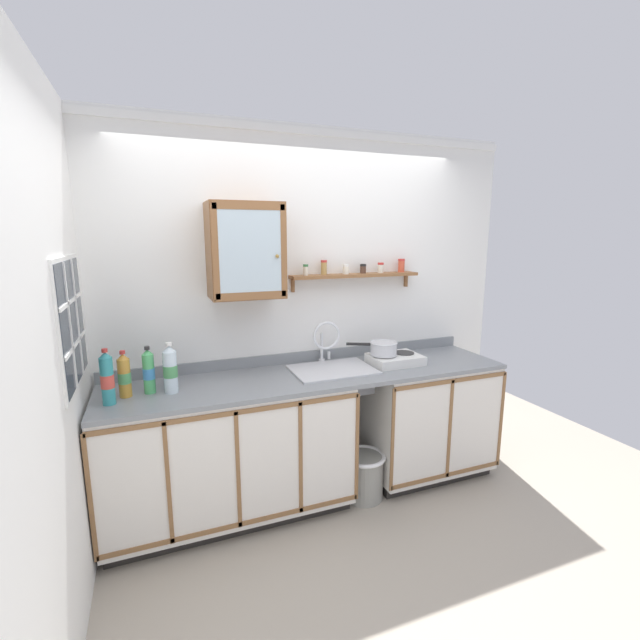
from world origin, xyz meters
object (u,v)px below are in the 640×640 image
at_px(bottle_detergent_teal_4, 107,379).
at_px(trash_bin, 363,475).
at_px(bottle_juice_amber_3, 124,376).
at_px(wall_cabinet, 245,251).
at_px(hot_plate_stove, 395,359).
at_px(sink, 332,373).
at_px(bottle_water_clear_0, 170,370).
at_px(bottle_water_blue_1, 169,371).
at_px(saucepan, 383,348).
at_px(bottle_soda_green_2, 149,372).

height_order(bottle_detergent_teal_4, trash_bin, bottle_detergent_teal_4).
distance_m(bottle_juice_amber_3, wall_cabinet, 1.08).
distance_m(hot_plate_stove, bottle_detergent_teal_4, 1.95).
bearing_deg(hot_plate_stove, sink, 175.48).
bearing_deg(sink, bottle_detergent_teal_4, -174.57).
bearing_deg(bottle_water_clear_0, bottle_water_blue_1, 91.90).
bearing_deg(bottle_detergent_teal_4, bottle_juice_amber_3, 49.58).
bearing_deg(sink, bottle_water_blue_1, 177.30).
relative_size(saucepan, bottle_water_blue_1, 1.61).
height_order(bottle_juice_amber_3, trash_bin, bottle_juice_amber_3).
bearing_deg(trash_bin, bottle_soda_green_2, 172.94).
bearing_deg(bottle_detergent_teal_4, bottle_soda_green_2, 26.98).
bearing_deg(bottle_water_clear_0, bottle_soda_green_2, 161.13).
height_order(bottle_water_clear_0, bottle_detergent_teal_4, bottle_detergent_teal_4).
xyz_separation_m(bottle_soda_green_2, bottle_detergent_teal_4, (-0.22, -0.11, 0.02)).
height_order(hot_plate_stove, wall_cabinet, wall_cabinet).
relative_size(bottle_water_blue_1, bottle_detergent_teal_4, 0.68).
height_order(bottle_water_clear_0, trash_bin, bottle_water_clear_0).
xyz_separation_m(bottle_juice_amber_3, wall_cabinet, (0.78, 0.16, 0.72)).
relative_size(bottle_soda_green_2, trash_bin, 0.88).
bearing_deg(bottle_water_blue_1, wall_cabinet, 6.90).
distance_m(bottle_soda_green_2, bottle_juice_amber_3, 0.14).
distance_m(sink, bottle_water_clear_0, 1.12).
bearing_deg(bottle_water_clear_0, wall_cabinet, 19.33).
height_order(sink, bottle_water_blue_1, sink).
bearing_deg(saucepan, trash_bin, -142.54).
bearing_deg(wall_cabinet, trash_bin, -22.81).
bearing_deg(hot_plate_stove, bottle_water_clear_0, -178.99).
bearing_deg(bottle_water_blue_1, bottle_soda_green_2, -147.03).
height_order(saucepan, bottle_detergent_teal_4, bottle_detergent_teal_4).
relative_size(saucepan, trash_bin, 1.07).
bearing_deg(bottle_soda_green_2, saucepan, 0.30).
relative_size(saucepan, bottle_juice_amber_3, 1.26).
bearing_deg(bottle_water_blue_1, bottle_detergent_teal_4, -150.82).
relative_size(bottle_juice_amber_3, bottle_detergent_teal_4, 0.87).
bearing_deg(sink, hot_plate_stove, -4.52).
xyz_separation_m(bottle_soda_green_2, wall_cabinet, (0.65, 0.14, 0.72)).
xyz_separation_m(hot_plate_stove, bottle_water_clear_0, (-1.60, -0.03, 0.11)).
bearing_deg(saucepan, bottle_detergent_teal_4, -176.29).
bearing_deg(wall_cabinet, hot_plate_stove, -8.21).
xyz_separation_m(bottle_soda_green_2, bottle_juice_amber_3, (-0.14, -0.01, -0.01)).
xyz_separation_m(hot_plate_stove, bottle_juice_amber_3, (-1.86, -0.00, 0.10)).
bearing_deg(bottle_detergent_teal_4, saucepan, 3.71).
bearing_deg(bottle_soda_green_2, bottle_juice_amber_3, -173.91).
bearing_deg(hot_plate_stove, trash_bin, -154.37).
height_order(sink, hot_plate_stove, sink).
xyz_separation_m(sink, saucepan, (0.41, -0.02, 0.15)).
xyz_separation_m(sink, wall_cabinet, (-0.58, 0.12, 0.88)).
bearing_deg(bottle_juice_amber_3, bottle_soda_green_2, 6.09).
relative_size(bottle_soda_green_2, bottle_detergent_teal_4, 0.90).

